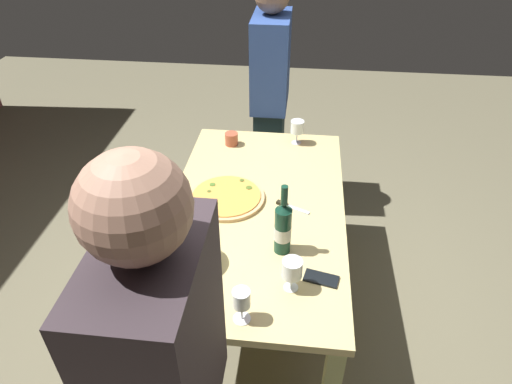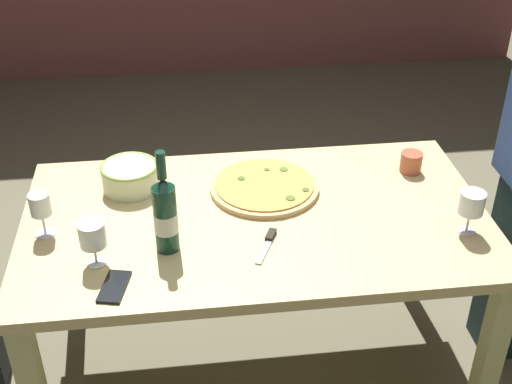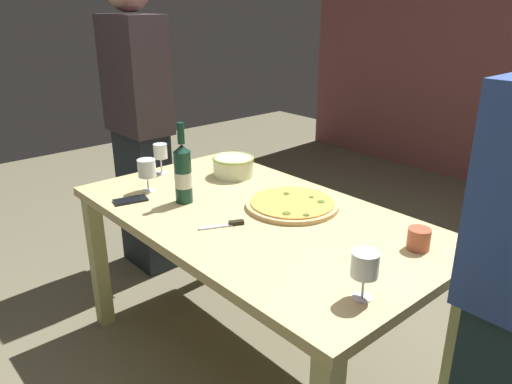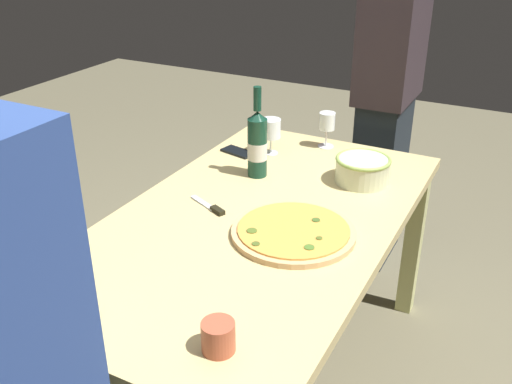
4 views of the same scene
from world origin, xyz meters
The scene contains 12 objects.
ground_plane centered at (0.00, 0.00, 0.00)m, with size 8.00×8.00×0.00m, color #6A644C.
dining_table centered at (0.00, 0.00, 0.66)m, with size 1.60×0.90×0.75m.
pizza centered at (0.05, 0.16, 0.76)m, with size 0.40×0.40×0.03m.
serving_bowl centered at (-0.43, 0.23, 0.80)m, with size 0.21×0.21×0.10m.
wine_bottle centered at (-0.30, -0.15, 0.88)m, with size 0.08×0.08×0.35m.
wine_glass_near_pizza centered at (0.68, -0.18, 0.86)m, with size 0.08×0.08×0.15m.
wine_glass_by_bottle centered at (-0.70, -0.02, 0.86)m, with size 0.07×0.07×0.15m.
wine_glass_far_left centered at (-0.53, -0.20, 0.85)m, with size 0.08×0.08×0.15m.
cup_amber centered at (0.62, 0.22, 0.79)m, with size 0.08×0.08×0.08m, color #B65439.
cell_phone centered at (-0.46, -0.33, 0.76)m, with size 0.07×0.14×0.01m, color black.
pizza_knife centered at (0.02, -0.16, 0.76)m, with size 0.10×0.18×0.02m.
person_host centered at (-1.15, 0.11, 0.90)m, with size 0.41×0.24×1.75m.
Camera 3 is at (1.42, -1.25, 1.57)m, focal length 34.84 mm.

